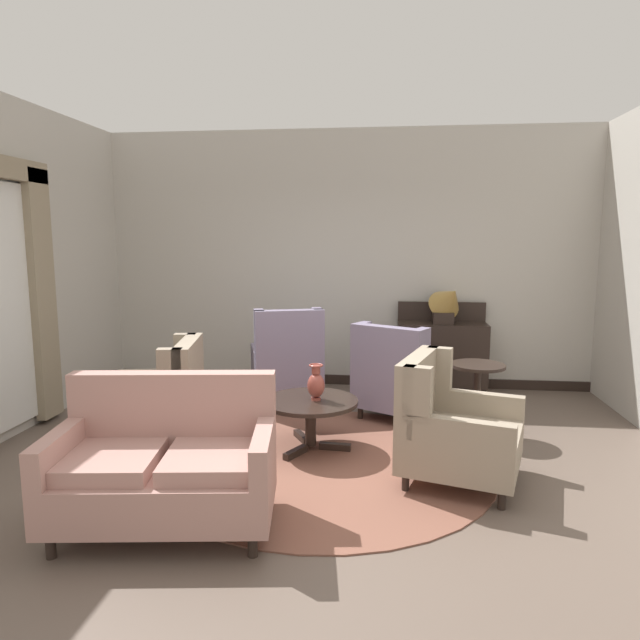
% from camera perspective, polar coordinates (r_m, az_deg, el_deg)
% --- Properties ---
extents(ground, '(8.50, 8.50, 0.00)m').
position_cam_1_polar(ground, '(4.59, -0.02, -15.67)').
color(ground, brown).
extents(wall_back, '(6.23, 0.08, 3.18)m').
position_cam_1_polar(wall_back, '(7.10, 2.70, 6.09)').
color(wall_back, '#BCB7AD').
rests_on(wall_back, ground).
extents(wall_left, '(0.08, 4.08, 3.18)m').
position_cam_1_polar(wall_left, '(6.15, -28.40, 4.74)').
color(wall_left, '#BCB7AD').
rests_on(wall_left, ground).
extents(baseboard_back, '(6.07, 0.03, 0.12)m').
position_cam_1_polar(baseboard_back, '(7.27, 2.59, -6.05)').
color(baseboard_back, black).
rests_on(baseboard_back, ground).
extents(area_rug, '(2.81, 2.81, 0.01)m').
position_cam_1_polar(area_rug, '(4.86, 0.40, -14.17)').
color(area_rug, brown).
rests_on(area_rug, ground).
extents(coffee_table, '(0.84, 0.84, 0.46)m').
position_cam_1_polar(coffee_table, '(5.03, -0.96, -8.99)').
color(coffee_table, black).
rests_on(coffee_table, ground).
extents(porcelain_vase, '(0.15, 0.15, 0.32)m').
position_cam_1_polar(porcelain_vase, '(4.95, -0.41, -6.47)').
color(porcelain_vase, brown).
rests_on(porcelain_vase, coffee_table).
extents(settee, '(1.48, 0.96, 0.96)m').
position_cam_1_polar(settee, '(3.88, -15.34, -14.06)').
color(settee, tan).
rests_on(settee, ground).
extents(armchair_back_corner, '(0.94, 1.03, 1.12)m').
position_cam_1_polar(armchair_back_corner, '(6.25, -3.38, -4.67)').
color(armchair_back_corner, slate).
rests_on(armchair_back_corner, ground).
extents(armchair_foreground_right, '(0.93, 0.94, 0.97)m').
position_cam_1_polar(armchair_foreground_right, '(5.27, -15.69, -7.93)').
color(armchair_foreground_right, gray).
rests_on(armchair_foreground_right, ground).
extents(armchair_beside_settee, '(1.06, 1.08, 1.00)m').
position_cam_1_polar(armchair_beside_settee, '(5.89, 7.86, -5.90)').
color(armchair_beside_settee, slate).
rests_on(armchair_beside_settee, ground).
extents(armchair_far_left, '(1.06, 1.07, 0.96)m').
position_cam_1_polar(armchair_far_left, '(4.54, 13.15, -10.63)').
color(armchair_far_left, gray).
rests_on(armchair_far_left, ground).
extents(side_table, '(0.50, 0.50, 0.69)m').
position_cam_1_polar(side_table, '(5.56, 15.57, -7.08)').
color(side_table, black).
rests_on(side_table, ground).
extents(sideboard, '(1.05, 0.40, 1.09)m').
position_cam_1_polar(sideboard, '(6.96, 12.18, -3.27)').
color(sideboard, black).
rests_on(sideboard, ground).
extents(gramophone, '(0.54, 0.60, 0.57)m').
position_cam_1_polar(gramophone, '(6.77, 12.86, 1.89)').
color(gramophone, black).
rests_on(gramophone, sideboard).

